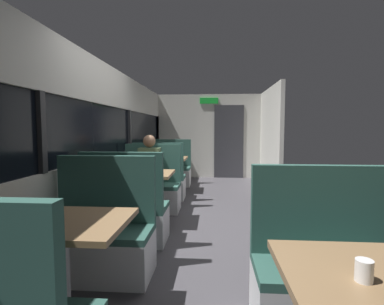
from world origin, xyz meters
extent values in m
cube|color=#423F44|center=(0.00, 0.00, -0.01)|extent=(3.30, 9.20, 0.02)
cube|color=beige|center=(-1.45, 0.00, 0.47)|extent=(0.08, 8.40, 0.95)
cube|color=beige|center=(-1.45, 0.00, 2.00)|extent=(0.08, 8.40, 0.60)
cube|color=black|center=(-1.46, 0.00, 1.32)|extent=(0.03, 8.40, 0.75)
cube|color=#2D2D30|center=(-1.43, -1.40, 1.32)|extent=(0.06, 0.08, 0.75)
cube|color=#2D2D30|center=(-1.43, 1.40, 1.32)|extent=(0.06, 0.08, 0.75)
cube|color=#2D2D30|center=(-1.43, 4.20, 1.32)|extent=(0.06, 0.08, 0.75)
cube|color=beige|center=(0.00, 4.20, 1.15)|extent=(2.90, 0.08, 2.30)
cube|color=#333338|center=(0.55, 4.15, 1.00)|extent=(0.80, 0.04, 2.00)
cube|color=green|center=(0.00, 4.14, 2.12)|extent=(0.50, 0.03, 0.16)
cube|color=beige|center=(1.45, 3.00, 1.15)|extent=(0.08, 2.40, 2.30)
cylinder|color=#9E9EA3|center=(-0.89, -2.09, 0.35)|extent=(0.10, 0.10, 0.70)
cube|color=olive|center=(-0.89, -2.09, 0.72)|extent=(0.90, 0.70, 0.04)
cube|color=silver|center=(-0.89, -1.43, 0.20)|extent=(0.95, 0.50, 0.39)
cube|color=#2D564C|center=(-0.89, -1.43, 0.42)|extent=(0.95, 0.50, 0.06)
cube|color=#2D564C|center=(-0.89, -1.22, 0.78)|extent=(0.95, 0.08, 0.65)
cylinder|color=#9E9EA3|center=(-0.89, 0.09, 0.35)|extent=(0.10, 0.10, 0.70)
cube|color=olive|center=(-0.89, 0.09, 0.72)|extent=(0.90, 0.70, 0.04)
cube|color=silver|center=(-0.89, -0.57, 0.20)|extent=(0.95, 0.50, 0.39)
cube|color=#2D564C|center=(-0.89, -0.57, 0.42)|extent=(0.95, 0.50, 0.06)
cube|color=#2D564C|center=(-0.89, -0.78, 0.78)|extent=(0.95, 0.08, 0.65)
cube|color=silver|center=(-0.89, 0.75, 0.20)|extent=(0.95, 0.50, 0.39)
cube|color=#2D564C|center=(-0.89, 0.75, 0.42)|extent=(0.95, 0.50, 0.06)
cube|color=#2D564C|center=(-0.89, 0.96, 0.78)|extent=(0.95, 0.08, 0.65)
cylinder|color=#9E9EA3|center=(-0.89, 2.27, 0.35)|extent=(0.10, 0.10, 0.70)
cube|color=olive|center=(-0.89, 2.27, 0.72)|extent=(0.90, 0.70, 0.04)
cube|color=silver|center=(-0.89, 1.61, 0.20)|extent=(0.95, 0.50, 0.39)
cube|color=#2D564C|center=(-0.89, 1.61, 0.42)|extent=(0.95, 0.50, 0.06)
cube|color=#2D564C|center=(-0.89, 1.40, 0.78)|extent=(0.95, 0.08, 0.65)
cube|color=silver|center=(-0.89, 2.93, 0.20)|extent=(0.95, 0.50, 0.39)
cube|color=#2D564C|center=(-0.89, 2.93, 0.42)|extent=(0.95, 0.50, 0.06)
cube|color=#2D564C|center=(-0.89, 3.14, 0.78)|extent=(0.95, 0.08, 0.65)
cube|color=silver|center=(0.89, -2.03, 0.20)|extent=(0.95, 0.50, 0.39)
cube|color=#2D564C|center=(0.89, -2.03, 0.42)|extent=(0.95, 0.50, 0.06)
cube|color=#2D564C|center=(0.89, -1.82, 0.78)|extent=(0.95, 0.08, 0.65)
cube|color=#26262D|center=(-0.89, 0.75, 0.23)|extent=(0.30, 0.36, 0.45)
cube|color=#59724C|center=(-0.89, 0.70, 0.75)|extent=(0.34, 0.22, 0.60)
sphere|color=#8C664C|center=(-0.89, 0.68, 1.16)|extent=(0.20, 0.20, 0.20)
cylinder|color=#59724C|center=(-1.09, 0.52, 0.77)|extent=(0.07, 0.28, 0.07)
cylinder|color=#59724C|center=(-0.69, 0.52, 0.77)|extent=(0.07, 0.28, 0.07)
cylinder|color=white|center=(0.75, -2.77, 0.79)|extent=(0.07, 0.07, 0.09)
cylinder|color=white|center=(-1.04, 0.13, 0.79)|extent=(0.07, 0.07, 0.09)
camera|label=1|loc=(0.14, -3.96, 1.36)|focal=27.42mm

